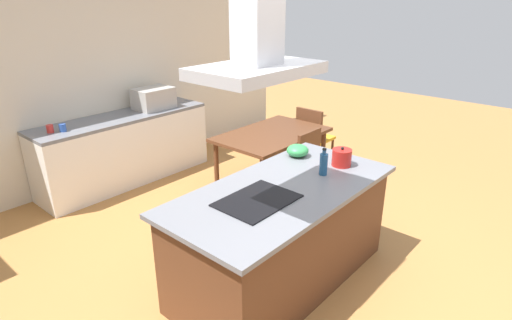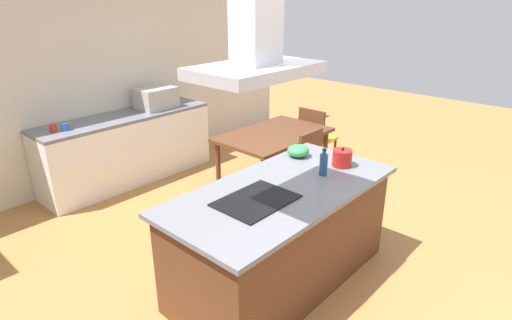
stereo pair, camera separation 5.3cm
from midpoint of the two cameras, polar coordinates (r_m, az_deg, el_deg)
The scene contains 15 objects.
ground at distance 4.82m, azimuth -11.26°, elevation -8.26°, with size 16.00×16.00×0.00m, color #AD753D.
wall_back at distance 5.79m, azimuth -23.18°, elevation 9.83°, with size 7.20×0.10×2.70m, color beige.
kitchen_island at distance 3.65m, azimuth 3.12°, elevation -10.08°, with size 2.07×1.01×0.90m.
cooktop at distance 3.21m, azimuth -0.30°, elevation -5.51°, with size 0.60×0.44×0.01m, color black.
tea_kettle at distance 3.91m, azimuth 11.18°, elevation 0.34°, with size 0.23×0.18×0.18m.
olive_oil_bottle at distance 3.67m, azimuth 8.75°, elevation -0.50°, with size 0.07×0.07×0.24m.
mixing_bowl at distance 4.08m, azimuth 5.30°, elevation 1.29°, with size 0.21×0.21×0.12m, color #33934C.
back_counter at distance 5.85m, azimuth -17.53°, elevation 1.48°, with size 2.31×0.62×0.90m.
countertop_microwave at distance 5.95m, azimuth -13.98°, elevation 8.14°, with size 0.50×0.38×0.28m, color #B2AFAA.
coffee_mug_red at distance 5.31m, azimuth -26.42°, elevation 3.81°, with size 0.08×0.08×0.09m, color red.
coffee_mug_blue at distance 5.30m, azimuth -25.02°, elevation 4.00°, with size 0.08×0.08×0.09m, color #2D56B2.
dining_table at distance 5.27m, azimuth 1.90°, elevation 2.82°, with size 1.40×0.90×0.75m.
chair_at_right_end at distance 6.02m, azimuth 7.44°, elevation 3.50°, with size 0.42×0.42×0.89m.
chair_facing_island at distance 4.96m, azimuth 7.81°, elevation -0.58°, with size 0.42×0.42×0.89m.
range_hood at distance 2.87m, azimuth -0.35°, elevation 16.23°, with size 0.90×0.55×0.78m.
Camera 1 is at (-2.47, -1.88, 2.38)m, focal length 29.49 mm.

